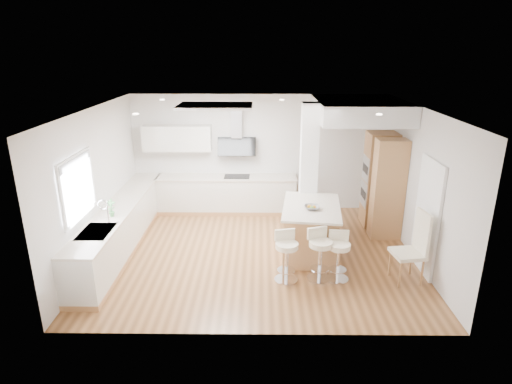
{
  "coord_description": "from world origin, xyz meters",
  "views": [
    {
      "loc": [
        0.06,
        -7.54,
        3.84
      ],
      "look_at": [
        -0.03,
        0.4,
        1.13
      ],
      "focal_mm": 30.0,
      "sensor_mm": 36.0,
      "label": 1
    }
  ],
  "objects_px": {
    "bar_stool_b": "(320,252)",
    "dining_chair": "(415,245)",
    "peninsula": "(311,229)",
    "bar_stool_a": "(286,254)",
    "bar_stool_c": "(339,254)"
  },
  "relations": [
    {
      "from": "bar_stool_c",
      "to": "dining_chair",
      "type": "relative_size",
      "value": 0.69
    },
    {
      "from": "bar_stool_c",
      "to": "dining_chair",
      "type": "height_order",
      "value": "dining_chair"
    },
    {
      "from": "bar_stool_b",
      "to": "dining_chair",
      "type": "height_order",
      "value": "dining_chair"
    },
    {
      "from": "peninsula",
      "to": "bar_stool_a",
      "type": "bearing_deg",
      "value": -110.12
    },
    {
      "from": "bar_stool_c",
      "to": "dining_chair",
      "type": "distance_m",
      "value": 1.28
    },
    {
      "from": "peninsula",
      "to": "dining_chair",
      "type": "bearing_deg",
      "value": -25.7
    },
    {
      "from": "peninsula",
      "to": "bar_stool_a",
      "type": "distance_m",
      "value": 1.17
    },
    {
      "from": "bar_stool_a",
      "to": "bar_stool_c",
      "type": "relative_size",
      "value": 1.03
    },
    {
      "from": "peninsula",
      "to": "bar_stool_a",
      "type": "relative_size",
      "value": 1.9
    },
    {
      "from": "peninsula",
      "to": "bar_stool_b",
      "type": "distance_m",
      "value": 1.0
    },
    {
      "from": "peninsula",
      "to": "bar_stool_b",
      "type": "relative_size",
      "value": 1.86
    },
    {
      "from": "bar_stool_a",
      "to": "bar_stool_c",
      "type": "distance_m",
      "value": 0.89
    },
    {
      "from": "bar_stool_a",
      "to": "bar_stool_b",
      "type": "xyz_separation_m",
      "value": [
        0.57,
        0.05,
        0.01
      ]
    },
    {
      "from": "bar_stool_a",
      "to": "bar_stool_c",
      "type": "height_order",
      "value": "bar_stool_a"
    },
    {
      "from": "dining_chair",
      "to": "bar_stool_a",
      "type": "bearing_deg",
      "value": 171.68
    }
  ]
}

